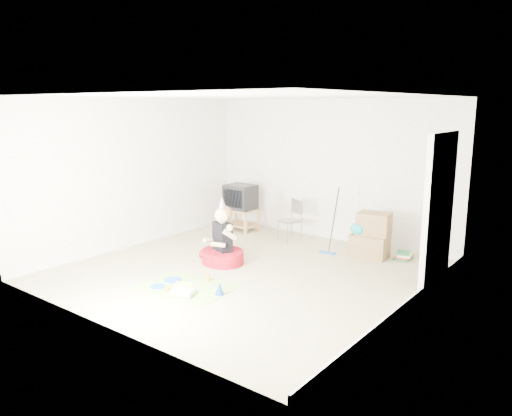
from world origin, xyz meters
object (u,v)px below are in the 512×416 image
Objects in this scene: crt_tv at (240,197)px; cardboard_boxes at (371,236)px; folding_chair at (290,220)px; birthday_cake at (183,292)px; tv_stand at (240,217)px; seated_woman at (223,249)px.

crt_tv is 0.76× the size of cardboard_boxes.
folding_chair reaches higher than birthday_cake.
folding_chair reaches higher than tv_stand.
crt_tv is (0.00, -0.00, 0.42)m from tv_stand.
cardboard_boxes is at bearing 68.40° from birthday_cake.
seated_woman is (1.15, -1.85, -0.44)m from crt_tv.
birthday_cake is at bearing -111.60° from cardboard_boxes.
seated_woman is (-0.10, -1.77, -0.15)m from folding_chair.
seated_woman reaches higher than birthday_cake.
cardboard_boxes is 3.35m from birthday_cake.
tv_stand is 1.26m from folding_chair.
cardboard_boxes is 2.45m from seated_woman.
birthday_cake is at bearing -82.60° from folding_chair.
folding_chair is (1.25, -0.08, -0.29)m from crt_tv.
seated_woman reaches higher than folding_chair.
crt_tv reaches higher than folding_chair.
cardboard_boxes reaches higher than birthday_cake.
seated_woman is (-1.73, -1.73, -0.12)m from cardboard_boxes.
tv_stand is 2.88m from cardboard_boxes.
folding_chair is at bearing 86.89° from seated_woman.
crt_tv is 1.61× the size of birthday_cake.
cardboard_boxes is (2.88, -0.12, -0.32)m from crt_tv.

